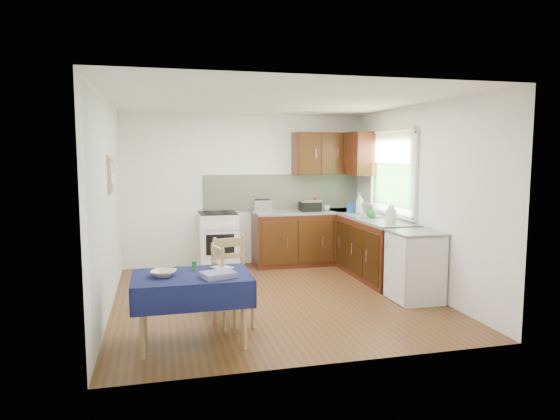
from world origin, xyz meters
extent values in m
plane|color=#4C3114|center=(0.00, 0.00, 0.00)|extent=(4.20, 4.20, 0.00)
cube|color=white|center=(0.00, 0.00, 2.50)|extent=(4.00, 4.20, 0.02)
cube|color=white|center=(0.00, 2.10, 1.25)|extent=(4.00, 0.02, 2.50)
cube|color=white|center=(0.00, -2.10, 1.25)|extent=(4.00, 0.02, 2.50)
cube|color=silver|center=(-2.00, 0.00, 1.25)|extent=(0.02, 4.20, 2.50)
cube|color=white|center=(2.00, 0.00, 1.25)|extent=(0.02, 4.20, 2.50)
cube|color=black|center=(1.05, 1.80, 0.43)|extent=(1.90, 0.60, 0.86)
cube|color=black|center=(1.70, 0.65, 0.43)|extent=(0.60, 1.70, 0.86)
cube|color=slate|center=(1.05, 1.80, 0.88)|extent=(1.90, 0.60, 0.04)
cube|color=slate|center=(1.70, 0.65, 0.88)|extent=(0.60, 1.70, 0.04)
cube|color=slate|center=(1.70, 1.80, 0.88)|extent=(0.60, 0.60, 0.04)
cube|color=beige|center=(0.65, 2.08, 1.20)|extent=(2.70, 0.02, 0.60)
cube|color=black|center=(1.40, 1.93, 1.85)|extent=(1.20, 0.35, 0.70)
cube|color=black|center=(1.82, 1.50, 1.85)|extent=(0.35, 0.50, 0.70)
cube|color=white|center=(-0.50, 1.80, 0.45)|extent=(0.60, 0.60, 0.90)
cube|color=black|center=(-0.50, 1.80, 0.91)|extent=(0.58, 0.58, 0.02)
cube|color=black|center=(-0.50, 1.50, 0.45)|extent=(0.44, 0.01, 0.32)
cube|color=#2A5623|center=(1.99, 0.70, 1.50)|extent=(0.01, 1.40, 0.85)
cube|color=white|center=(1.97, 0.70, 2.15)|extent=(0.04, 1.48, 0.06)
cube|color=white|center=(1.97, 0.70, 0.95)|extent=(0.04, 1.48, 0.06)
cube|color=beige|center=(1.96, 0.70, 1.93)|extent=(0.02, 1.36, 0.44)
cube|color=white|center=(1.70, -0.55, 0.42)|extent=(0.55, 0.58, 0.85)
cube|color=slate|center=(1.70, -0.55, 0.87)|extent=(0.58, 0.60, 0.03)
cube|color=tan|center=(-1.98, 0.30, 1.60)|extent=(0.02, 0.62, 0.47)
cube|color=#AE8148|center=(-1.96, 0.30, 1.60)|extent=(0.01, 0.56, 0.41)
cube|color=white|center=(-1.95, 0.22, 1.62)|extent=(0.00, 0.18, 0.24)
cube|color=white|center=(-1.95, 0.42, 1.50)|extent=(0.00, 0.15, 0.20)
cube|color=#121043|center=(-1.12, -1.30, 0.67)|extent=(1.09, 0.73, 0.03)
cube|color=#121043|center=(-1.12, -1.67, 0.55)|extent=(1.13, 0.02, 0.26)
cube|color=#121043|center=(-1.12, -0.93, 0.55)|extent=(1.13, 0.02, 0.26)
cube|color=#121043|center=(-1.68, -1.30, 0.55)|extent=(0.02, 0.77, 0.26)
cube|color=#121043|center=(-0.57, -1.30, 0.55)|extent=(0.02, 0.77, 0.26)
cylinder|color=tan|center=(-1.59, -1.58, 0.33)|extent=(0.05, 0.05, 0.65)
cylinder|color=tan|center=(-0.66, -1.58, 0.33)|extent=(0.05, 0.05, 0.65)
cylinder|color=tan|center=(-1.59, -1.02, 0.33)|extent=(0.05, 0.05, 0.65)
cylinder|color=tan|center=(-0.66, -1.02, 0.33)|extent=(0.05, 0.05, 0.65)
cube|color=tan|center=(-0.69, -0.41, 0.44)|extent=(0.48, 0.48, 0.04)
cube|color=tan|center=(-0.66, -0.58, 0.78)|extent=(0.37, 0.10, 0.29)
cylinder|color=tan|center=(-0.56, -0.21, 0.22)|extent=(0.03, 0.03, 0.44)
cylinder|color=tan|center=(-0.88, -0.28, 0.22)|extent=(0.03, 0.03, 0.44)
cylinder|color=tan|center=(-0.50, -0.54, 0.22)|extent=(0.03, 0.03, 0.44)
cylinder|color=tan|center=(-0.82, -0.60, 0.22)|extent=(0.03, 0.03, 0.44)
cube|color=tan|center=(-0.66, -0.92, 0.42)|extent=(0.47, 0.47, 0.04)
cube|color=tan|center=(-0.83, -0.95, 0.75)|extent=(0.10, 0.36, 0.28)
cylinder|color=tan|center=(-0.47, -1.04, 0.21)|extent=(0.03, 0.03, 0.42)
cylinder|color=tan|center=(-0.54, -0.73, 0.21)|extent=(0.03, 0.03, 0.42)
cylinder|color=tan|center=(-0.78, -1.11, 0.21)|extent=(0.03, 0.03, 0.42)
cylinder|color=tan|center=(-0.85, -0.79, 0.21)|extent=(0.03, 0.03, 0.42)
cube|color=silver|center=(0.22, 1.75, 1.00)|extent=(0.29, 0.18, 0.20)
cube|color=black|center=(0.22, 1.75, 1.11)|extent=(0.25, 0.02, 0.02)
cube|color=black|center=(1.03, 1.76, 0.98)|extent=(0.33, 0.28, 0.15)
cube|color=silver|center=(1.03, 1.76, 1.07)|extent=(0.33, 0.28, 0.03)
cylinder|color=red|center=(1.10, 1.66, 1.02)|extent=(0.05, 0.05, 0.24)
cube|color=gold|center=(1.03, 1.96, 0.98)|extent=(0.14, 0.11, 0.16)
cube|color=gray|center=(1.65, 0.81, 0.91)|extent=(0.46, 0.35, 0.02)
cylinder|color=white|center=(1.65, 0.81, 1.01)|extent=(0.06, 0.22, 0.22)
cylinder|color=white|center=(1.69, 0.14, 0.99)|extent=(0.15, 0.15, 0.18)
sphere|color=white|center=(1.69, 0.14, 1.10)|extent=(0.09, 0.09, 0.09)
imported|color=white|center=(1.31, 1.74, 0.95)|extent=(0.13, 0.13, 0.09)
imported|color=white|center=(1.70, 1.26, 1.06)|extent=(0.17, 0.17, 0.32)
imported|color=blue|center=(1.61, 1.40, 1.01)|extent=(0.13, 0.13, 0.21)
imported|color=#248429|center=(1.64, 0.66, 0.99)|extent=(0.14, 0.14, 0.18)
imported|color=#F9E8CC|center=(-1.39, -1.30, 0.71)|extent=(0.30, 0.30, 0.06)
imported|color=white|center=(-0.87, -1.16, 0.69)|extent=(0.25, 0.26, 0.02)
cylinder|color=#228034|center=(-1.08, -1.11, 0.73)|extent=(0.05, 0.05, 0.09)
cube|color=navy|center=(-0.88, -1.47, 0.71)|extent=(0.36, 0.32, 0.05)
camera|label=1|loc=(-1.42, -6.10, 1.85)|focal=32.00mm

